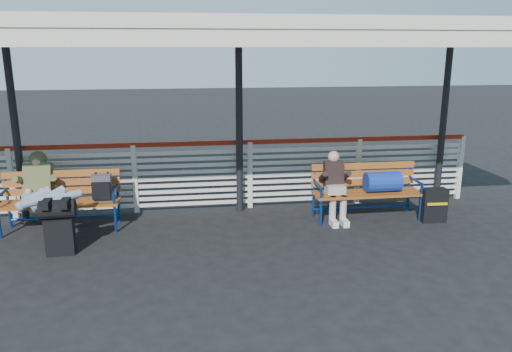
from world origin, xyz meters
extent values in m
plane|color=black|center=(0.00, 0.00, 0.00)|extent=(60.00, 60.00, 0.00)
cube|color=silver|center=(0.00, 1.90, 0.60)|extent=(12.00, 0.04, 1.04)
cube|color=maroon|center=(0.00, 1.90, 1.20)|extent=(12.00, 0.06, 0.08)
cube|color=silver|center=(6.00, 1.90, 0.60)|extent=(0.08, 0.08, 1.20)
cube|color=silver|center=(0.00, 0.90, 3.08)|extent=(12.60, 3.60, 0.16)
cube|color=silver|center=(0.00, -0.85, 2.95)|extent=(12.60, 0.06, 0.30)
cylinder|color=black|center=(-1.80, 1.75, 1.50)|extent=(0.12, 0.12, 3.00)
cylinder|color=black|center=(1.80, 1.75, 1.50)|extent=(0.12, 0.12, 3.00)
cylinder|color=black|center=(5.50, 1.75, 1.50)|extent=(0.12, 0.12, 3.00)
cube|color=black|center=(-0.88, 0.20, 0.26)|extent=(0.39, 0.25, 0.52)
cylinder|color=black|center=(-0.88, 0.20, 0.65)|extent=(0.49, 0.29, 0.26)
cube|color=#AD5E21|center=(-1.08, 1.15, 0.45)|extent=(1.80, 0.50, 0.04)
cube|color=#AD5E21|center=(-1.08, 1.41, 0.72)|extent=(1.80, 0.10, 0.40)
cylinder|color=#0D3693|center=(-0.23, 0.95, 0.23)|extent=(0.04, 0.04, 0.45)
cylinder|color=#0D3693|center=(-1.93, 1.42, 0.45)|extent=(0.04, 0.04, 0.90)
cylinder|color=#0D3693|center=(-0.23, 1.42, 0.45)|extent=(0.04, 0.04, 0.90)
cube|color=#4F5057|center=(-0.43, 1.17, 0.67)|extent=(0.29, 0.18, 0.41)
cube|color=#AD5E21|center=(3.85, 0.98, 0.45)|extent=(1.80, 0.50, 0.04)
cube|color=#AD5E21|center=(3.85, 1.24, 0.72)|extent=(1.80, 0.10, 0.40)
cylinder|color=#0D3693|center=(3.00, 0.78, 0.23)|extent=(0.04, 0.04, 0.45)
cylinder|color=#0D3693|center=(4.70, 0.78, 0.23)|extent=(0.04, 0.04, 0.45)
cylinder|color=#0D3693|center=(3.00, 1.25, 0.45)|extent=(0.04, 0.04, 0.90)
cylinder|color=#0D3693|center=(4.70, 1.25, 0.45)|extent=(0.04, 0.04, 0.90)
cylinder|color=navy|center=(4.10, 0.98, 0.64)|extent=(0.58, 0.34, 0.34)
cube|color=#93A8C5|center=(-1.43, 1.20, 0.54)|extent=(0.36, 0.26, 0.18)
cube|color=#454D29|center=(-1.43, 1.40, 0.80)|extent=(0.42, 0.38, 0.53)
sphere|color=#454D29|center=(-1.43, 1.50, 1.08)|extent=(0.28, 0.28, 0.28)
sphere|color=tan|center=(-1.43, 1.46, 1.07)|extent=(0.21, 0.21, 0.21)
cube|color=black|center=(-1.00, 0.14, 0.75)|extent=(0.11, 0.27, 0.10)
cube|color=black|center=(-0.76, 0.14, 0.75)|extent=(0.11, 0.27, 0.10)
cube|color=#ABA69B|center=(3.30, 1.01, 0.53)|extent=(0.30, 0.24, 0.16)
cube|color=black|center=(3.30, 1.15, 0.78)|extent=(0.32, 0.23, 0.42)
sphere|color=tan|center=(3.30, 1.17, 1.05)|extent=(0.19, 0.19, 0.19)
cylinder|color=#ABA69B|center=(3.21, 0.83, 0.24)|extent=(0.11, 0.11, 0.46)
cylinder|color=#ABA69B|center=(3.39, 0.83, 0.24)|extent=(0.11, 0.11, 0.46)
cube|color=silver|center=(3.21, 0.73, 0.05)|extent=(0.10, 0.24, 0.10)
cube|color=silver|center=(3.39, 0.73, 0.05)|extent=(0.10, 0.24, 0.10)
cube|color=black|center=(4.90, 0.73, 0.28)|extent=(0.41, 0.24, 0.56)
cube|color=gold|center=(4.90, 0.61, 0.34)|extent=(0.34, 0.04, 0.04)
camera|label=1|loc=(0.88, -6.62, 2.79)|focal=35.00mm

